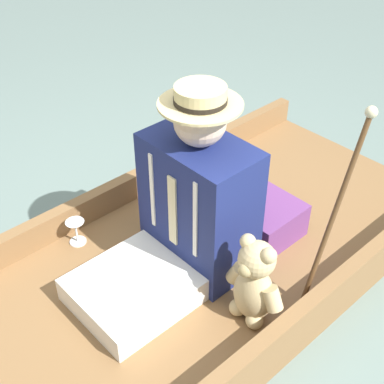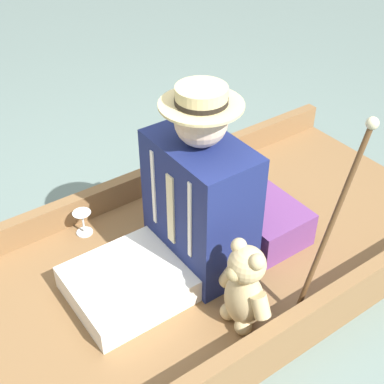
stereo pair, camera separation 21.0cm
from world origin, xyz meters
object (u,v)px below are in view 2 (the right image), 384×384
teddy_bear (244,288)px  seated_person (187,211)px  wine_glass (82,218)px  walking_cane (338,209)px

teddy_bear → seated_person: bearing=-0.6°
seated_person → teddy_bear: size_ratio=2.13×
seated_person → teddy_bear: seated_person is taller
seated_person → wine_glass: (0.45, 0.27, -0.21)m
seated_person → wine_glass: size_ratio=6.84×
teddy_bear → wine_glass: teddy_bear is taller
walking_cane → seated_person: bearing=33.4°
teddy_bear → walking_cane: bearing=-107.9°
wine_glass → walking_cane: walking_cane is taller
teddy_bear → walking_cane: (-0.10, -0.32, 0.30)m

